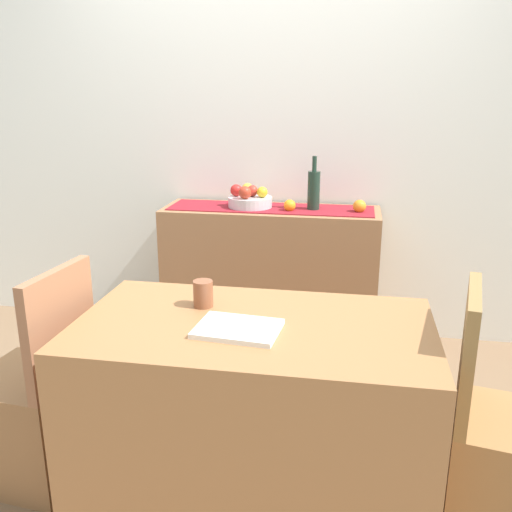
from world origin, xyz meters
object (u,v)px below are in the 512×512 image
chair_near_window (35,416)px  chair_by_corner (505,466)px  fruit_bowl (250,202)px  coffee_cup (203,294)px  sideboard_console (270,277)px  dining_table (253,415)px  open_book (238,329)px  wine_bottle (314,190)px

chair_near_window → chair_by_corner: size_ratio=1.00×
fruit_bowl → chair_by_corner: fruit_bowl is taller
fruit_bowl → coffee_cup: 1.31m
sideboard_console → chair_near_window: chair_near_window is taller
chair_near_window → dining_table: bearing=0.1°
fruit_bowl → chair_near_window: (-0.61, -1.43, -0.62)m
fruit_bowl → coffee_cup: bearing=-87.1°
open_book → chair_near_window: (-0.86, 0.07, -0.48)m
wine_bottle → chair_near_window: size_ratio=0.35×
dining_table → chair_near_window: bearing=-179.9°
wine_bottle → open_book: bearing=-95.1°
open_book → chair_near_window: size_ratio=0.31×
sideboard_console → open_book: (0.12, -1.51, 0.32)m
fruit_bowl → dining_table: fruit_bowl is taller
chair_by_corner → coffee_cup: bearing=173.7°
fruit_bowl → dining_table: size_ratio=0.21×
coffee_cup → chair_near_window: chair_near_window is taller
fruit_bowl → chair_near_window: 1.68m
sideboard_console → wine_bottle: size_ratio=4.09×
chair_near_window → open_book: bearing=-4.9°
sideboard_console → chair_by_corner: size_ratio=1.42×
wine_bottle → chair_near_window: wine_bottle is taller
fruit_bowl → coffee_cup: (0.07, -1.30, -0.10)m
wine_bottle → dining_table: 1.55m
coffee_cup → chair_by_corner: size_ratio=0.11×
sideboard_console → chair_by_corner: 1.78m
open_book → chair_by_corner: bearing=10.1°
open_book → sideboard_console: bearing=99.8°
sideboard_console → chair_near_window: bearing=-117.3°
wine_bottle → chair_by_corner: size_ratio=0.35×
fruit_bowl → chair_by_corner: 1.95m
wine_bottle → open_book: 1.53m
sideboard_console → dining_table: (0.16, -1.43, -0.06)m
open_book → chair_by_corner: size_ratio=0.31×
chair_by_corner → dining_table: bearing=-179.8°
open_book → chair_by_corner: (0.94, 0.08, -0.48)m
chair_near_window → sideboard_console: bearing=62.7°
sideboard_console → fruit_bowl: 0.48m
coffee_cup → wine_bottle: bearing=76.6°
fruit_bowl → sideboard_console: bearing=0.0°
fruit_bowl → coffee_cup: size_ratio=2.57×
fruit_bowl → open_book: 1.53m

